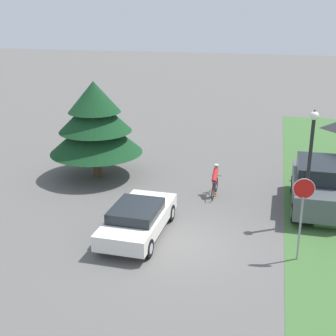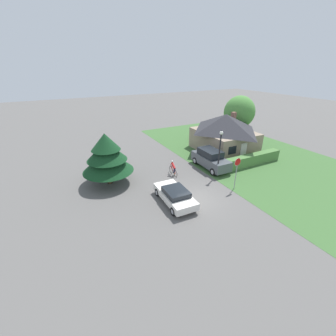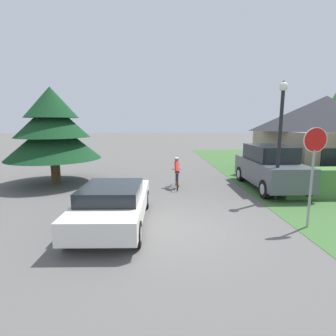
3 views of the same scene
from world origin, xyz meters
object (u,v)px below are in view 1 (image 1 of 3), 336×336
Objects in this scene: cyclist at (215,181)px; stop_sign at (303,203)px; parked_suv_right at (316,185)px; conifer_tall_near at (95,123)px; street_lamp at (310,154)px; sedan_left_lane at (138,219)px.

cyclist is 0.58× the size of stop_sign.
parked_suv_right is 1.00× the size of conifer_tall_near.
conifer_tall_near reaches higher than street_lamp.
parked_suv_right is 4.88m from stop_sign.
conifer_tall_near reaches higher than cyclist.
street_lamp is at bearing -99.18° from stop_sign.
street_lamp is at bearing -67.50° from sedan_left_lane.
parked_suv_right is (4.36, -0.34, 0.31)m from cyclist.
sedan_left_lane is at bearing -7.74° from stop_sign.
street_lamp reaches higher than cyclist.
conifer_tall_near is at bearing 35.86° from sedan_left_lane.
conifer_tall_near reaches higher than sedan_left_lane.
street_lamp reaches higher than stop_sign.
sedan_left_lane is 2.63× the size of cyclist.
street_lamp reaches higher than sedan_left_lane.
conifer_tall_near is (-9.98, 3.46, -0.15)m from street_lamp.
street_lamp is (0.31, 2.79, 0.85)m from stop_sign.
cyclist is 4.38m from parked_suv_right.
conifer_tall_near is at bearing 82.29° from parked_suv_right.
cyclist reaches higher than sedan_left_lane.
street_lamp is 10.56m from conifer_tall_near.
parked_suv_right is (6.68, 4.17, 0.34)m from sedan_left_lane.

